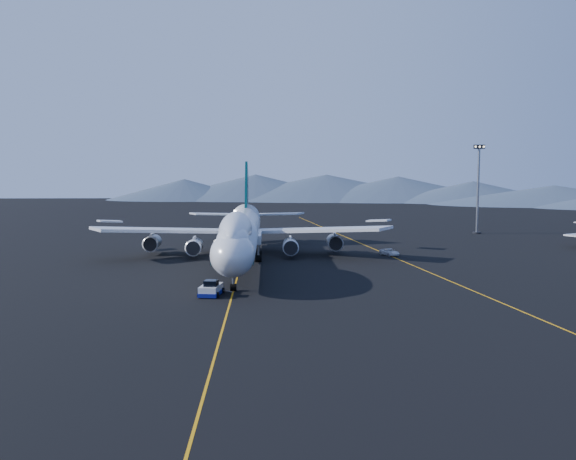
{
  "coord_description": "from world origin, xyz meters",
  "views": [
    {
      "loc": [
        5.26,
        -119.42,
        18.27
      ],
      "look_at": [
        8.93,
        3.45,
        6.0
      ],
      "focal_mm": 40.0,
      "sensor_mm": 36.0,
      "label": 1
    }
  ],
  "objects_px": {
    "floodlight_mast": "(478,189)",
    "service_van": "(390,252)",
    "boeing_747": "(241,233)",
    "pushback_tug": "(211,290)"
  },
  "relations": [
    {
      "from": "floodlight_mast",
      "to": "service_van",
      "type": "bearing_deg",
      "value": -126.94
    },
    {
      "from": "service_van",
      "to": "boeing_747",
      "type": "bearing_deg",
      "value": 177.0
    },
    {
      "from": "floodlight_mast",
      "to": "boeing_747",
      "type": "bearing_deg",
      "value": -139.64
    },
    {
      "from": "floodlight_mast",
      "to": "pushback_tug",
      "type": "bearing_deg",
      "value": -128.31
    },
    {
      "from": "boeing_747",
      "to": "service_van",
      "type": "bearing_deg",
      "value": 18.74
    },
    {
      "from": "service_van",
      "to": "floodlight_mast",
      "type": "bearing_deg",
      "value": 31.32
    },
    {
      "from": "service_van",
      "to": "floodlight_mast",
      "type": "height_order",
      "value": "floodlight_mast"
    },
    {
      "from": "boeing_747",
      "to": "pushback_tug",
      "type": "relative_size",
      "value": 12.97
    },
    {
      "from": "pushback_tug",
      "to": "floodlight_mast",
      "type": "xyz_separation_m",
      "value": [
        64.91,
        82.15,
        11.45
      ]
    },
    {
      "from": "boeing_747",
      "to": "floodlight_mast",
      "type": "height_order",
      "value": "floodlight_mast"
    }
  ]
}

